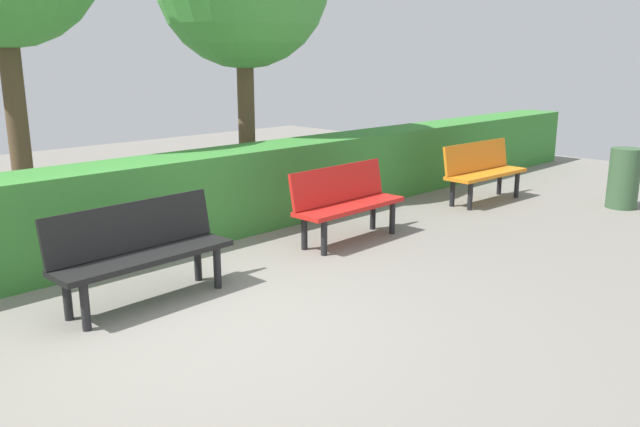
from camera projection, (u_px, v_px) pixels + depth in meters
name	position (u px, v px, depth m)	size (l,w,h in m)	color
ground_plane	(205.00, 321.00, 5.13)	(21.06, 21.06, 0.00)	gray
bench_orange	(482.00, 169.00, 9.27)	(1.52, 0.53, 0.86)	orange
bench_red	(346.00, 200.00, 7.28)	(1.50, 0.49, 0.86)	red
bench_black	(140.00, 248.00, 5.45)	(1.60, 0.51, 0.86)	black
hedge_row	(189.00, 198.00, 7.26)	(17.06, 0.73, 1.00)	#387F33
trash_bin	(624.00, 178.00, 8.87)	(0.41, 0.41, 0.84)	#385938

